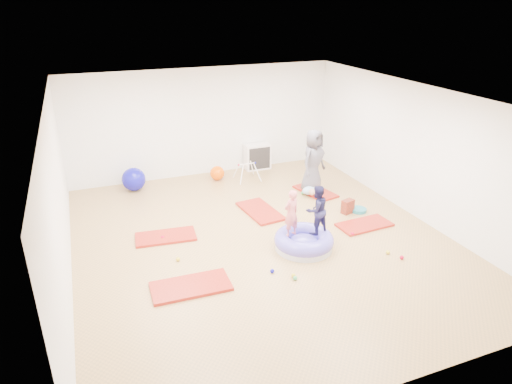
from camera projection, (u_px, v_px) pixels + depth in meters
name	position (u px, v px, depth m)	size (l,w,h in m)	color
room	(262.00, 173.00, 8.41)	(7.01, 8.01, 2.81)	tan
gym_mat_front_left	(191.00, 286.00, 7.46)	(1.29, 0.64, 0.05)	#B62920
gym_mat_mid_left	(166.00, 237.00, 9.02)	(1.17, 0.59, 0.05)	#B62920
gym_mat_center_back	(260.00, 211.00, 10.10)	(1.25, 0.63, 0.05)	#B62920
gym_mat_right	(364.00, 225.00, 9.50)	(1.13, 0.56, 0.05)	#B62920
gym_mat_rear_right	(315.00, 191.00, 11.13)	(1.12, 0.56, 0.05)	#B62920
inflatable_cushion	(304.00, 241.00, 8.61)	(1.13, 1.13, 0.35)	silver
child_pink	(291.00, 211.00, 8.35)	(0.33, 0.22, 0.92)	#E66D74
child_navy	(317.00, 208.00, 8.43)	(0.47, 0.36, 0.96)	#1F1C45
adult_caregiver	(313.00, 161.00, 10.84)	(0.75, 0.49, 1.53)	#55535F
infant	(310.00, 191.00, 10.85)	(0.34, 0.35, 0.20)	#98BFE2
ball_pit_balls	(294.00, 248.00, 8.58)	(3.98, 3.41, 0.08)	#39A45C
exercise_ball_blue	(134.00, 179.00, 11.15)	(0.57, 0.57, 0.57)	#100EA6
exercise_ball_orange	(217.00, 173.00, 11.84)	(0.37, 0.37, 0.37)	#FF5800
infant_play_gym	(247.00, 169.00, 11.75)	(0.61, 0.58, 0.47)	white
cube_shelf	(257.00, 157.00, 12.54)	(0.70, 0.35, 0.70)	white
balance_disc	(359.00, 210.00, 10.12)	(0.34, 0.34, 0.08)	teal
backpack	(348.00, 207.00, 10.01)	(0.27, 0.17, 0.31)	#B72B0F
yellow_toy	(179.00, 297.00, 7.21)	(0.20, 0.20, 0.03)	gold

